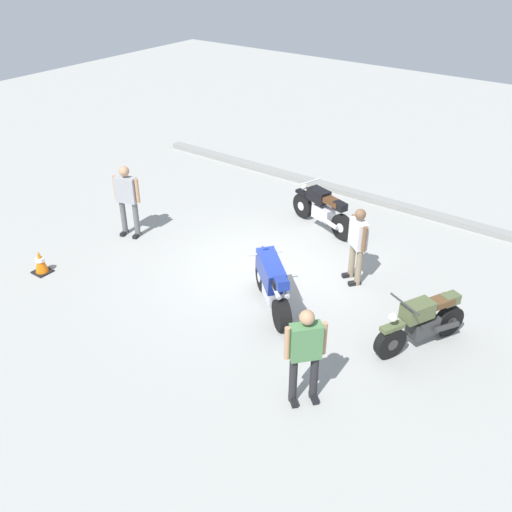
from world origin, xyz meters
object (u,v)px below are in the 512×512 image
traffic_cone (40,262)px  person_in_gray_shirt (127,196)px  motorcycle_black_cruiser (322,209)px  motorcycle_olive_vintage (422,323)px  person_in_green_shirt (305,350)px  motorcycle_blue_sportbike (272,282)px  person_in_white_shirt (358,241)px

traffic_cone → person_in_gray_shirt: bearing=82.9°
motorcycle_black_cruiser → person_in_gray_shirt: size_ratio=1.15×
motorcycle_olive_vintage → person_in_green_shirt: bearing=3.8°
person_in_gray_shirt → traffic_cone: bearing=-23.3°
person_in_green_shirt → motorcycle_blue_sportbike: bearing=178.0°
motorcycle_blue_sportbike → motorcycle_black_cruiser: (-0.92, 3.48, -0.07)m
person_in_gray_shirt → motorcycle_black_cruiser: bearing=114.4°
motorcycle_olive_vintage → motorcycle_black_cruiser: motorcycle_black_cruiser is taller
person_in_gray_shirt → motorcycle_blue_sportbike: bearing=68.0°
motorcycle_olive_vintage → motorcycle_blue_sportbike: motorcycle_blue_sportbike is taller
motorcycle_black_cruiser → motorcycle_olive_vintage: bearing=160.5°
motorcycle_black_cruiser → motorcycle_blue_sportbike: bearing=122.9°
person_in_green_shirt → motorcycle_olive_vintage: bearing=109.6°
person_in_white_shirt → person_in_green_shirt: size_ratio=0.97×
motorcycle_blue_sportbike → person_in_green_shirt: (1.82, -1.75, 0.39)m
motorcycle_blue_sportbike → motorcycle_black_cruiser: size_ratio=0.81×
person_in_gray_shirt → person_in_green_shirt: bearing=54.5°
person_in_gray_shirt → person_in_green_shirt: (6.28, -2.20, -0.03)m
traffic_cone → person_in_white_shirt: bearing=33.5°
motorcycle_olive_vintage → person_in_white_shirt: size_ratio=1.09×
motorcycle_blue_sportbike → motorcycle_black_cruiser: 3.60m
motorcycle_olive_vintage → person_in_green_shirt: size_ratio=1.06×
motorcycle_black_cruiser → person_in_green_shirt: 5.93m
motorcycle_olive_vintage → motorcycle_black_cruiser: bearing=-101.5°
person_in_gray_shirt → motorcycle_olive_vintage: bearing=75.2°
person_in_white_shirt → traffic_cone: 6.75m
motorcycle_black_cruiser → person_in_gray_shirt: person_in_gray_shirt is taller
motorcycle_black_cruiser → person_in_gray_shirt: (-3.53, -3.03, 0.50)m
motorcycle_blue_sportbike → motorcycle_black_cruiser: motorcycle_blue_sportbike is taller
person_in_white_shirt → person_in_gray_shirt: bearing=-37.6°
motorcycle_black_cruiser → person_in_white_shirt: (1.77, -1.66, 0.43)m
traffic_cone → motorcycle_blue_sportbike: bearing=21.6°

